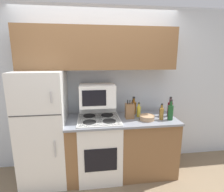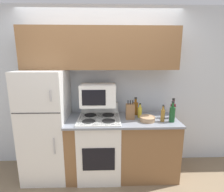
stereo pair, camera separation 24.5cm
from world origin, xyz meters
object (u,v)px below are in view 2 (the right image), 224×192
refrigerator (47,125)px  stove (99,146)px  bottle_vinegar (163,115)px  bottle_wine_red (173,110)px  bottle_whiskey (135,108)px  bottle_wine_green (172,114)px  bottle_soy_sauce (163,113)px  microwave (98,95)px  bowl (147,119)px  bottle_cooking_spray (140,112)px  knife_block (130,111)px

refrigerator → stove: 0.85m
bottle_vinegar → bottle_wine_red: (0.19, 0.14, 0.02)m
bottle_vinegar → bottle_whiskey: bottle_whiskey is taller
bottle_vinegar → bottle_wine_green: bottle_wine_green is taller
refrigerator → bottle_wine_red: size_ratio=5.35×
bottle_soy_sauce → bottle_vinegar: bearing=-111.0°
bottle_vinegar → microwave: bearing=166.3°
bowl → bottle_cooking_spray: bearing=116.4°
bottle_soy_sauce → bottle_wine_red: 0.14m
refrigerator → microwave: bearing=4.6°
bowl → bottle_cooking_spray: (-0.08, 0.16, 0.05)m
bottle_soy_sauce → bottle_wine_red: bearing=-4.0°
bottle_cooking_spray → bottle_wine_red: size_ratio=0.73×
bottle_vinegar → bottle_wine_green: 0.13m
microwave → bottle_vinegar: bearing=-13.7°
stove → microwave: size_ratio=2.12×
refrigerator → bottle_wine_green: bearing=-5.7°
stove → bottle_wine_red: (1.09, 0.03, 0.54)m
knife_block → bottle_soy_sauce: size_ratio=1.57×
stove → bowl: (0.69, -0.10, 0.46)m
bottle_whiskey → knife_block: bearing=-120.5°
refrigerator → bottle_whiskey: size_ratio=5.73×
knife_block → bottle_whiskey: knife_block is taller
microwave → knife_block: size_ratio=1.80×
bottle_vinegar → bottle_whiskey: 0.45m
refrigerator → bottle_soy_sauce: (1.73, -0.01, 0.16)m
microwave → bottle_vinegar: microwave is taller
bottle_cooking_spray → bottle_whiskey: bearing=108.8°
refrigerator → bowl: 1.48m
refrigerator → bottle_cooking_spray: (1.39, 0.01, 0.18)m
bottle_cooking_spray → bottle_wine_green: bearing=-25.0°
bottle_whiskey → bottle_soy_sauce: bearing=-21.2°
bowl → bottle_cooking_spray: size_ratio=1.00×
bowl → bottle_wine_green: size_ratio=0.73×
microwave → bottle_soy_sauce: size_ratio=2.82×
bottle_soy_sauce → bottle_cooking_spray: size_ratio=0.82×
bottle_wine_green → bottle_cooking_spray: 0.46m
bottle_wine_green → bottle_cooking_spray: (-0.41, 0.19, -0.03)m
bottle_wine_red → microwave: bearing=175.9°
microwave → knife_block: bearing=-12.2°
bottle_soy_sauce → bottle_whiskey: (-0.39, 0.15, 0.04)m
knife_block → bottle_soy_sauce: knife_block is taller
bottle_whiskey → stove: bearing=-161.4°
stove → bottle_wine_green: bottle_wine_green is taller
bottle_cooking_spray → bottle_whiskey: 0.14m
stove → bottle_vinegar: bearing=-7.3°
microwave → bottle_soy_sauce: 1.01m
knife_block → bottle_whiskey: bearing=59.5°
knife_block → bottle_soy_sauce: (0.50, 0.03, -0.04)m
stove → bottle_whiskey: (0.56, 0.19, 0.53)m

